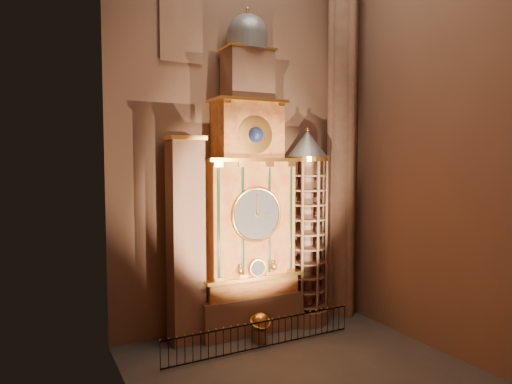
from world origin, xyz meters
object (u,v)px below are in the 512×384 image
portrait_tower (186,239)px  celestial_globe (260,325)px  stair_turret (307,228)px  iron_railing (262,335)px  astronomical_clock (248,205)px

portrait_tower → celestial_globe: portrait_tower is taller
stair_turret → celestial_globe: stair_turret is taller
celestial_globe → stair_turret: bearing=22.4°
iron_railing → astronomical_clock: bearing=79.4°
astronomical_clock → stair_turret: size_ratio=1.55×
stair_turret → celestial_globe: bearing=-157.6°
portrait_tower → iron_railing: size_ratio=1.02×
astronomical_clock → celestial_globe: size_ratio=11.16×
portrait_tower → stair_turret: size_ratio=0.94×
portrait_tower → stair_turret: (6.90, -0.28, 0.12)m
astronomical_clock → portrait_tower: astronomical_clock is taller
stair_turret → iron_railing: bearing=-150.5°
celestial_globe → iron_railing: size_ratio=0.15×
portrait_tower → astronomical_clock: bearing=-0.3°
astronomical_clock → stair_turret: astronomical_clock is taller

